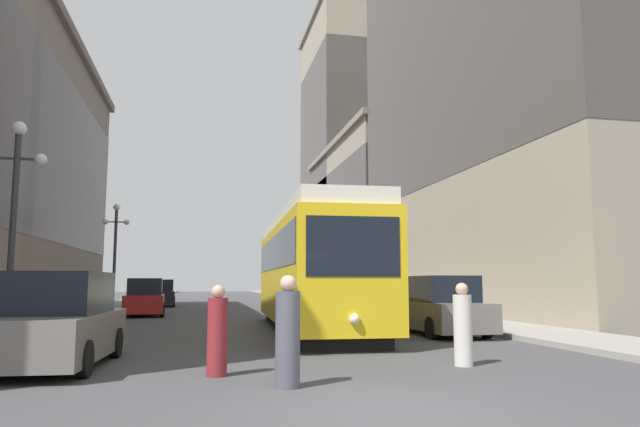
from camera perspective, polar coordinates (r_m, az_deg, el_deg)
name	(u,v)px	position (r m, az deg, el deg)	size (l,w,h in m)	color
ground_plane	(387,412)	(7.68, 6.61, -18.94)	(200.00, 200.00, 0.00)	#424244
sidewalk_left	(129,303)	(47.49, -18.40, -8.37)	(2.99, 120.00, 0.15)	gray
sidewalk_right	(326,301)	(48.25, 0.60, -8.69)	(2.99, 120.00, 0.15)	gray
streetcar	(312,268)	(19.50, -0.82, -5.43)	(3.08, 12.97, 3.89)	black
transit_bus	(315,277)	(37.44, -0.54, -6.35)	(2.73, 11.50, 3.45)	black
parked_car_left_near	(145,298)	(29.69, -16.96, -8.05)	(2.06, 4.36, 1.82)	black
parked_car_left_mid	(58,323)	(12.38, -24.57, -9.82)	(2.06, 4.42, 1.82)	black
parked_car_right_far	(440,307)	(18.66, 11.78, -9.08)	(1.92, 4.61, 1.82)	black
parked_car_left_far	(161,294)	(41.14, -15.47, -7.69)	(2.04, 4.55, 1.82)	black
pedestrian_crossing_near	(288,335)	(9.16, -3.22, -11.91)	(0.39, 0.39, 1.73)	#4C4C56
pedestrian_crossing_far	(463,327)	(11.82, 13.97, -10.85)	(0.36, 0.36, 1.61)	beige
pedestrian_on_sidewalk	(217,333)	(10.41, -10.14, -11.61)	(0.35, 0.35, 1.57)	maroon
lamp_post_left_near	(15,195)	(16.20, -27.99, 1.60)	(1.41, 0.36, 5.51)	#333338
lamp_post_left_far	(115,240)	(32.82, -19.62, -2.51)	(1.41, 0.36, 5.70)	#333338
building_right_corner	(539,54)	(35.02, 20.85, 14.53)	(13.15, 24.58, 27.40)	gray
building_right_midblock	(415,221)	(54.99, 9.42, -0.69)	(16.55, 22.63, 14.52)	gray
building_right_far	(367,152)	(65.58, 4.65, 6.08)	(13.17, 15.89, 31.55)	gray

